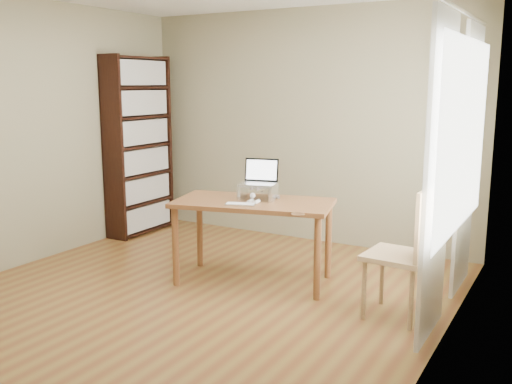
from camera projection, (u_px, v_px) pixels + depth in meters
name	position (u px, v px, depth m)	size (l,w,h in m)	color
room	(188.00, 145.00, 4.50)	(4.04, 4.54, 2.64)	brown
bookshelf	(139.00, 146.00, 6.77)	(0.30, 0.90, 2.10)	black
curtains	(454.00, 166.00, 4.27)	(0.03, 1.90, 2.25)	white
desk	(253.00, 212.00, 5.09)	(1.52, 1.00, 0.75)	brown
laptop_stand	(258.00, 190.00, 5.13)	(0.32, 0.25, 0.13)	silver
laptop	(261.00, 178.00, 5.16)	(0.36, 0.33, 0.22)	silver
keyboard	(240.00, 204.00, 4.89)	(0.28, 0.19, 0.02)	silver
coaster	(298.00, 214.00, 4.55)	(0.11, 0.11, 0.01)	#543A1D
cat	(263.00, 192.00, 5.14)	(0.25, 0.49, 0.16)	#433B34
chair	(408.00, 248.00, 4.28)	(0.49, 0.49, 1.03)	tan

